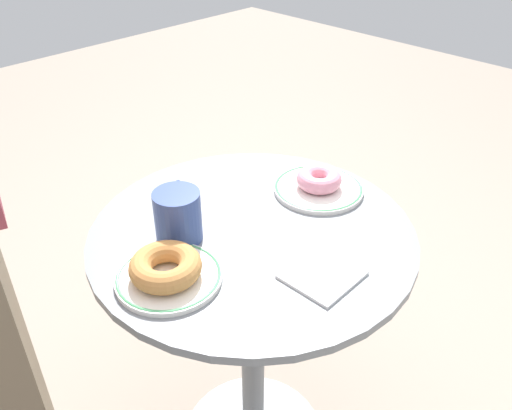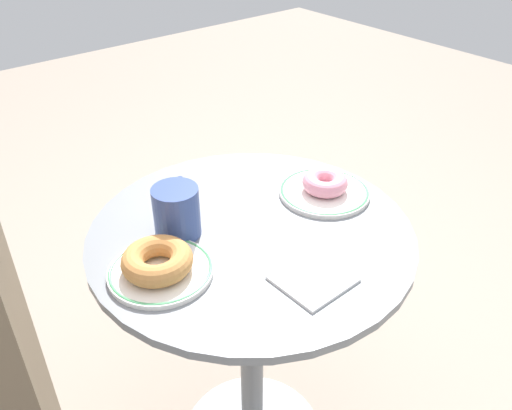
% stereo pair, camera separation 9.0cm
% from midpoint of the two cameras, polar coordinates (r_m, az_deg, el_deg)
% --- Properties ---
extents(cafe_table, '(0.66, 0.66, 0.71)m').
position_cam_midpoint_polar(cafe_table, '(1.24, 1.65, -11.84)').
color(cafe_table, slate).
rests_on(cafe_table, ground).
extents(plate_left, '(0.19, 0.19, 0.01)m').
position_cam_midpoint_polar(plate_left, '(0.97, -7.48, -7.11)').
color(plate_left, white).
rests_on(plate_left, cafe_table).
extents(plate_right, '(0.20, 0.20, 0.01)m').
position_cam_midpoint_polar(plate_right, '(1.20, 9.51, 1.32)').
color(plate_right, white).
rests_on(plate_right, cafe_table).
extents(donut_old_fashioned, '(0.18, 0.18, 0.04)m').
position_cam_midpoint_polar(donut_old_fashioned, '(0.96, -7.91, -5.95)').
color(donut_old_fashioned, '#BC7F42').
rests_on(donut_old_fashioned, plate_left).
extents(donut_pink_frosted, '(0.14, 0.14, 0.04)m').
position_cam_midpoint_polar(donut_pink_frosted, '(1.19, 9.61, 2.29)').
color(donut_pink_frosted, pink).
rests_on(donut_pink_frosted, plate_right).
extents(paper_napkin, '(0.13, 0.12, 0.01)m').
position_cam_midpoint_polar(paper_napkin, '(0.97, 8.80, -7.88)').
color(paper_napkin, white).
rests_on(paper_napkin, cafe_table).
extents(coffee_mug, '(0.11, 0.12, 0.10)m').
position_cam_midpoint_polar(coffee_mug, '(1.05, -6.04, -0.64)').
color(coffee_mug, '#334784').
rests_on(coffee_mug, cafe_table).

